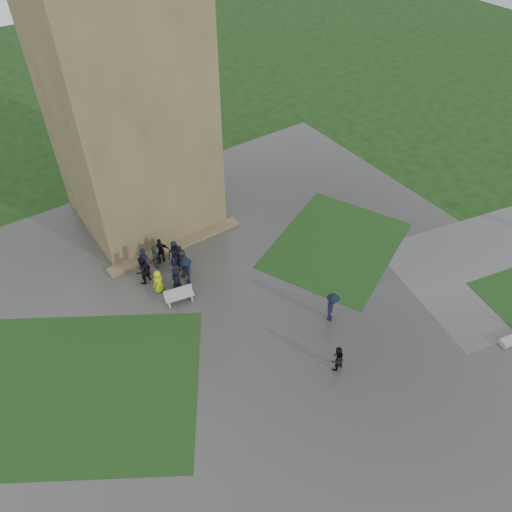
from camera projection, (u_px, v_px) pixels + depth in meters
ground at (274, 362)px, 25.26m from camera, size 120.00×120.00×0.00m
plaza at (252, 336)px, 26.46m from camera, size 34.00×34.00×0.02m
lawn_inset_left at (84, 387)px, 24.13m from camera, size 14.10×13.46×0.01m
lawn_inset_right at (336, 245)px, 31.81m from camera, size 11.12×10.15×0.01m
tower at (123, 86)px, 28.26m from camera, size 8.00×8.00×18.00m
tower_plinth at (176, 246)px, 31.60m from camera, size 9.00×0.80×0.22m
bench at (179, 295)px, 27.93m from camera, size 1.70×0.82×0.94m
visitor_cluster at (168, 263)px, 29.05m from camera, size 3.37×3.69×2.51m
pedestrian_mid at (332, 307)px, 26.67m from camera, size 1.36×1.26×1.90m
pedestrian_near at (337, 359)px, 24.42m from camera, size 0.80×0.50×1.57m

